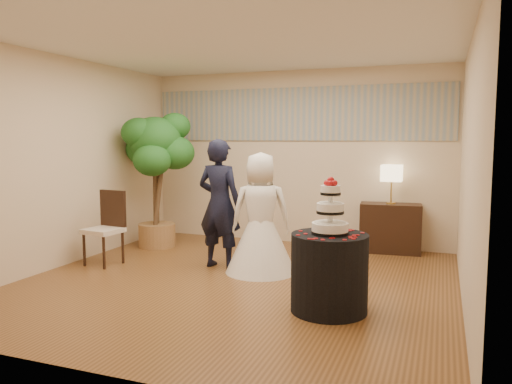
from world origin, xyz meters
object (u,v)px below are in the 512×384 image
at_px(console, 390,228).
at_px(table_lamp, 391,184).
at_px(side_chair, 103,228).
at_px(groom, 220,204).
at_px(wedding_cake, 330,206).
at_px(ficus_tree, 156,179).
at_px(bride, 261,213).
at_px(cake_table, 329,273).

bearing_deg(console, table_lamp, 0.00).
bearing_deg(side_chair, groom, 22.93).
bearing_deg(wedding_cake, console, 83.89).
height_order(groom, wedding_cake, groom).
bearing_deg(ficus_tree, side_chair, -93.29).
distance_m(bride, wedding_cake, 1.63).
height_order(ficus_tree, side_chair, ficus_tree).
bearing_deg(cake_table, groom, 145.83).
xyz_separation_m(cake_table, side_chair, (-3.26, 0.74, 0.11)).
bearing_deg(side_chair, bride, 17.63).
xyz_separation_m(bride, cake_table, (1.13, -1.13, -0.38)).
bearing_deg(side_chair, wedding_cake, -5.67).
xyz_separation_m(bride, table_lamp, (1.44, 1.73, 0.26)).
height_order(cake_table, wedding_cake, wedding_cake).
bearing_deg(console, wedding_cake, -101.31).
bearing_deg(ficus_tree, groom, -28.65).
xyz_separation_m(console, table_lamp, (0.00, 0.00, 0.66)).
xyz_separation_m(wedding_cake, side_chair, (-3.26, 0.74, -0.56)).
bearing_deg(groom, cake_table, 152.08).
relative_size(table_lamp, side_chair, 0.58).
relative_size(cake_table, wedding_cake, 1.39).
bearing_deg(console, ficus_tree, -170.90).
height_order(bride, cake_table, bride).
height_order(cake_table, side_chair, side_chair).
relative_size(groom, table_lamp, 2.94).
relative_size(wedding_cake, console, 0.63).
relative_size(groom, wedding_cake, 3.03).
distance_m(table_lamp, ficus_tree, 3.61).
xyz_separation_m(wedding_cake, ficus_tree, (-3.19, 1.97, 0.02)).
relative_size(bride, wedding_cake, 2.74).
xyz_separation_m(bride, console, (1.44, 1.73, -0.40)).
bearing_deg(groom, table_lamp, -134.01).
distance_m(cake_table, side_chair, 3.34).
xyz_separation_m(bride, side_chair, (-2.13, -0.40, -0.27)).
height_order(cake_table, ficus_tree, ficus_tree).
height_order(wedding_cake, side_chair, wedding_cake).
bearing_deg(table_lamp, console, 0.00).
bearing_deg(console, bride, -134.99).
height_order(bride, wedding_cake, bride).
height_order(console, side_chair, side_chair).
height_order(cake_table, console, cake_table).
distance_m(console, side_chair, 4.16).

